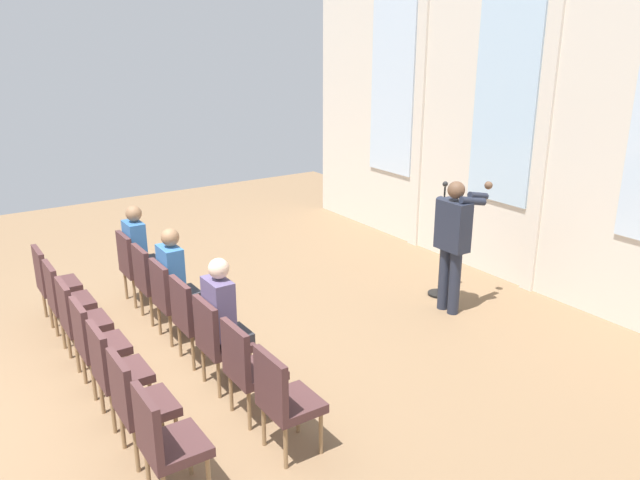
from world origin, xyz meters
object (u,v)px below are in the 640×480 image
object	(u,v)px
chair_r0_c4	(218,338)
chair_r1_c0	(52,280)
speaker	(453,237)
chair_r1_c5	(137,400)
mic_stand	(440,271)
chair_r1_c3	(94,340)
chair_r0_c0	(135,263)
chair_r0_c3	(192,315)
audience_r0_c0	(140,249)
chair_r0_c6	(283,397)
chair_r1_c1	(64,297)
chair_r1_c6	(164,439)
chair_r0_c2	(171,295)
audience_r0_c2	(176,278)
chair_r1_c4	(114,367)
chair_r0_c1	(151,278)
chair_r0_c5	(248,365)
chair_r1_c2	(78,317)
audience_r0_c4	(224,316)

from	to	relation	value
chair_r0_c4	chair_r1_c0	distance (m)	2.68
speaker	chair_r1_c5	size ratio (longest dim) A/B	1.78
mic_stand	chair_r1_c3	bearing A→B (deg)	-91.84
chair_r0_c0	chair_r0_c3	size ratio (longest dim) A/B	1.00
audience_r0_c0	chair_r0_c6	distance (m)	3.74
chair_r1_c1	chair_r1_c6	xyz separation A→B (m)	(3.11, 0.00, 0.00)
speaker	chair_r1_c5	world-z (taller)	speaker
chair_r0_c2	audience_r0_c2	size ratio (longest dim) A/B	0.71
chair_r1_c1	chair_r0_c6	bearing A→B (deg)	17.92
chair_r0_c6	chair_r1_c0	world-z (taller)	same
chair_r0_c0	audience_r0_c2	world-z (taller)	audience_r0_c2
chair_r0_c6	chair_r1_c4	xyz separation A→B (m)	(-1.24, -1.01, 0.00)
chair_r0_c1	chair_r1_c0	size ratio (longest dim) A/B	1.00
chair_r1_c5	chair_r1_c6	distance (m)	0.62
chair_r0_c1	chair_r1_c1	distance (m)	1.01
chair_r1_c5	audience_r0_c0	bearing A→B (deg)	160.70
mic_stand	chair_r0_c2	xyz separation A→B (m)	(-0.76, -3.42, 0.20)
chair_r1_c4	chair_r1_c5	bearing A→B (deg)	0.00
speaker	chair_r0_c5	world-z (taller)	speaker
chair_r1_c4	mic_stand	bearing A→B (deg)	96.19
chair_r0_c5	chair_r1_c2	distance (m)	2.12
chair_r1_c0	chair_r0_c0	bearing A→B (deg)	90.00
chair_r1_c6	chair_r0_c1	bearing A→B (deg)	162.08
audience_r0_c2	chair_r1_c0	xyz separation A→B (m)	(-1.24, -1.09, -0.20)
audience_r0_c2	chair_r1_c4	xyz separation A→B (m)	(1.24, -1.09, -0.20)
chair_r0_c2	chair_r1_c0	distance (m)	1.60
chair_r1_c2	chair_r1_c3	distance (m)	0.62
mic_stand	chair_r1_c1	world-z (taller)	mic_stand
audience_r0_c4	chair_r0_c5	distance (m)	0.66
chair_r0_c4	chair_r1_c4	size ratio (longest dim) A/B	1.00
speaker	chair_r0_c1	distance (m)	3.69
mic_stand	chair_r0_c5	world-z (taller)	mic_stand
audience_r0_c2	chair_r0_c1	bearing A→B (deg)	-172.53
mic_stand	chair_r1_c5	distance (m)	4.57
audience_r0_c0	chair_r0_c6	xyz separation A→B (m)	(3.73, -0.08, -0.18)
speaker	chair_r1_c4	xyz separation A→B (m)	(0.05, -4.18, -0.44)
audience_r0_c0	chair_r0_c3	bearing A→B (deg)	-2.55
mic_stand	chair_r0_c3	world-z (taller)	mic_stand
chair_r0_c5	chair_r1_c5	world-z (taller)	same
chair_r1_c1	chair_r1_c3	distance (m)	1.24
audience_r0_c2	chair_r1_c5	xyz separation A→B (m)	(1.87, -1.09, -0.20)
chair_r1_c3	chair_r0_c0	bearing A→B (deg)	151.67
chair_r0_c4	chair_r1_c5	size ratio (longest dim) A/B	1.00
audience_r0_c0	chair_r1_c5	bearing A→B (deg)	-19.30
chair_r0_c0	chair_r0_c4	size ratio (longest dim) A/B	1.00
chair_r0_c5	chair_r1_c6	size ratio (longest dim) A/B	1.00
audience_r0_c4	chair_r0_c6	xyz separation A→B (m)	(1.24, -0.08, -0.21)
chair_r1_c0	audience_r0_c4	bearing A→B (deg)	23.58
mic_stand	chair_r0_c0	bearing A→B (deg)	-120.41
chair_r0_c5	chair_r1_c3	distance (m)	1.60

